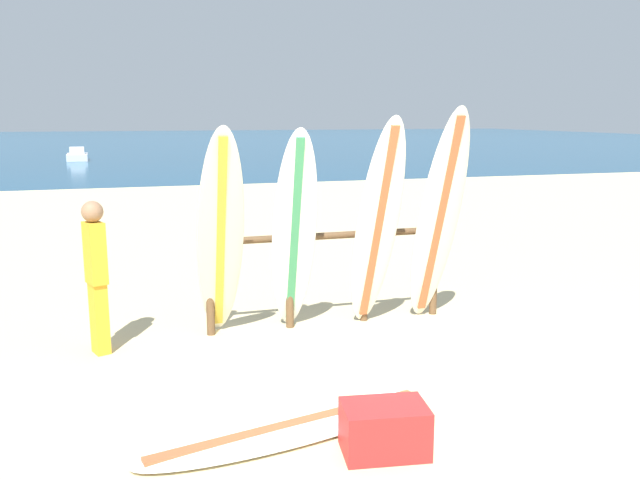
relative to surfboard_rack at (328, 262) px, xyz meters
name	(u,v)px	position (x,y,z in m)	size (l,w,h in m)	color
ground_plane	(413,409)	(0.01, -2.34, -0.73)	(120.00, 120.00, 0.00)	beige
ocean_water	(148,141)	(0.01, 55.66, -0.73)	(120.00, 80.00, 0.01)	navy
surfboard_rack	(328,262)	(0.00, 0.00, 0.00)	(2.78, 0.09, 1.19)	brown
surfboard_leaning_far_left	(220,237)	(-1.26, -0.36, 0.42)	(0.51, 1.15, 2.30)	silver
surfboard_leaning_left	(294,233)	(-0.46, -0.27, 0.40)	(0.53, 0.88, 2.27)	white
surfboard_leaning_center_left	(377,226)	(0.43, -0.42, 0.46)	(0.53, 0.92, 2.39)	white
surfboard_leaning_center	(439,218)	(1.19, -0.37, 0.51)	(0.58, 0.87, 2.49)	silver
surfboard_lying_on_sand	(292,427)	(-1.04, -2.42, -0.70)	(2.53, 1.11, 0.08)	white
beachgoer_standing	(96,271)	(-2.48, -0.24, 0.12)	(0.24, 0.29, 1.56)	gold
small_boat_offshore	(77,156)	(-4.52, 29.90, -0.48)	(1.11, 2.22, 0.71)	silver
cooler_box	(384,429)	(-0.48, -2.92, -0.55)	(0.60, 0.40, 0.36)	red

